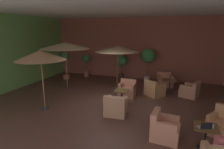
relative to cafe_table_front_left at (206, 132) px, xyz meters
The scene contains 23 objects.
ground_plane 4.32m from the cafe_table_front_left, 148.06° to the left, with size 11.35×10.03×0.02m, color #503229.
wall_back_brick 8.25m from the cafe_table_front_left, 116.68° to the left, with size 11.35×0.08×4.06m, color #944D3E.
wall_left_accent 9.68m from the cafe_table_front_left, 166.25° to the left, with size 0.08×10.03×4.06m, color #659A4B.
ceiling_slab 5.60m from the cafe_table_front_left, 148.06° to the left, with size 11.35×10.03×0.06m, color silver.
cafe_table_front_left is the anchor object (origin of this frame).
armchair_front_left_east 1.12m from the cafe_table_front_left, 54.12° to the left, with size 1.08×1.06×0.90m.
armchair_front_left_south 1.12m from the cafe_table_front_left, behind, with size 0.86×0.79×0.87m.
cafe_table_front_right 3.83m from the cafe_table_front_left, 142.66° to the left, with size 0.63×0.63×0.66m.
armchair_front_right_north 4.58m from the cafe_table_front_left, 131.92° to the left, with size 0.78×0.71×0.84m.
armchair_front_right_east 3.22m from the cafe_table_front_left, 157.35° to the left, with size 0.86×0.83×0.83m.
cafe_table_mid_center 4.90m from the cafe_table_front_left, 102.96° to the left, with size 0.70×0.70×0.66m.
armchair_mid_center_north 5.98m from the cafe_table_front_left, 103.72° to the left, with size 1.01×0.97×0.82m.
armchair_mid_center_east 4.35m from the cafe_table_front_left, 114.52° to the left, with size 1.11×1.10×0.82m.
armchair_mid_center_south 4.35m from the cafe_table_front_left, 91.38° to the left, with size 1.03×1.01×0.81m.
patio_umbrella_tall_red 6.24m from the cafe_table_front_left, behind, with size 1.97×1.97×2.45m.
patio_umbrella_center_beige 6.58m from the cafe_table_front_left, 129.53° to the left, with size 2.52×2.52×2.36m.
patio_umbrella_near_wall 7.83m from the cafe_table_front_left, 150.97° to the left, with size 2.68×2.68×2.59m.
potted_tree_left_corner 9.60m from the cafe_table_front_left, 144.98° to the left, with size 0.58×0.58×1.82m.
potted_tree_mid_left 9.53m from the cafe_table_front_left, 136.31° to the left, with size 0.59×0.59×1.59m.
potted_tree_mid_right 7.88m from the cafe_table_front_left, 122.94° to the left, with size 0.73×0.73×1.66m.
potted_tree_right_corner 7.04m from the cafe_table_front_left, 111.41° to the left, with size 0.88×0.88×2.13m.
iced_drink_cup 0.27m from the cafe_table_front_left, 22.03° to the right, with size 0.08×0.08×0.11m, color silver.
open_laptop 0.27m from the cafe_table_front_left, 112.00° to the right, with size 0.37×0.32×0.20m.
Camera 1 is at (2.69, -7.44, 3.18)m, focal length 29.89 mm.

